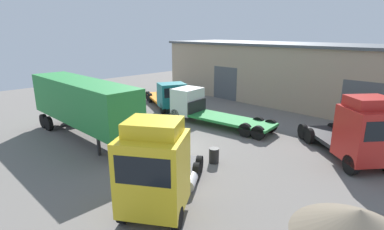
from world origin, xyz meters
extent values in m
plane|color=slate|center=(0.00, 0.00, 0.00)|extent=(60.00, 60.00, 0.00)
cube|color=tan|center=(0.00, 18.21, 2.97)|extent=(31.58, 8.43, 5.93)
cube|color=#474C51|center=(0.00, 18.21, 6.06)|extent=(32.08, 8.93, 0.25)
cube|color=#4C5156|center=(-6.95, 14.03, 1.80)|extent=(3.20, 0.08, 3.60)
cube|color=#4C5156|center=(6.95, 14.03, 1.80)|extent=(3.20, 0.08, 3.60)
cube|color=yellow|center=(5.04, -5.35, 1.98)|extent=(3.41, 3.38, 3.05)
cube|color=yellow|center=(4.93, -5.19, 3.78)|extent=(2.68, 2.56, 0.60)
cube|color=black|center=(5.69, -6.33, 2.59)|extent=(1.79, 1.23, 1.10)
cube|color=#232326|center=(3.36, -2.84, 0.57)|extent=(3.69, 4.14, 0.24)
cylinder|color=#B2B2B7|center=(4.52, -2.78, 0.40)|extent=(1.08, 1.23, 0.56)
cylinder|color=black|center=(6.29, -5.24, 0.45)|extent=(0.75, 0.92, 0.91)
cylinder|color=black|center=(4.46, -6.46, 0.45)|extent=(0.75, 0.92, 0.91)
cylinder|color=black|center=(4.04, -1.88, 0.45)|extent=(0.75, 0.92, 0.91)
cylinder|color=black|center=(2.21, -3.10, 0.45)|extent=(0.75, 0.92, 0.91)
cylinder|color=black|center=(3.54, -1.13, 0.45)|extent=(0.75, 0.92, 0.91)
cylinder|color=black|center=(1.71, -2.35, 0.45)|extent=(0.75, 0.92, 0.91)
cube|color=#28843D|center=(-5.74, -3.07, 2.76)|extent=(11.17, 2.57, 2.82)
cube|color=#232326|center=(-5.74, -3.07, 1.23)|extent=(11.17, 1.82, 0.24)
cube|color=#232326|center=(-2.36, -2.25, 0.56)|extent=(0.16, 0.16, 1.11)
cube|color=#232326|center=(-2.35, -3.85, 0.56)|extent=(0.16, 0.16, 1.11)
cylinder|color=black|center=(-9.52, -1.99, 0.55)|extent=(1.10, 0.31, 1.10)
cylinder|color=black|center=(-9.51, -4.19, 0.55)|extent=(1.10, 0.31, 1.10)
cylinder|color=black|center=(-10.52, -2.00, 0.55)|extent=(1.10, 0.31, 1.10)
cylinder|color=black|center=(-10.51, -4.20, 0.55)|extent=(1.10, 0.31, 1.10)
cube|color=red|center=(9.64, 5.57, 1.99)|extent=(3.44, 3.45, 2.90)
cube|color=red|center=(9.49, 5.69, 3.72)|extent=(2.63, 2.69, 0.60)
cube|color=black|center=(10.55, 4.83, 2.57)|extent=(1.38, 1.68, 1.04)
cube|color=#232326|center=(7.08, 7.65, 0.66)|extent=(4.53, 4.20, 0.24)
cylinder|color=#B2B2B7|center=(8.17, 8.05, 0.49)|extent=(1.21, 1.13, 0.56)
cylinder|color=black|center=(9.42, 4.34, 0.54)|extent=(1.03, 0.91, 1.08)
cylinder|color=black|center=(7.22, 8.95, 0.54)|extent=(1.03, 0.91, 1.08)
cylinder|color=black|center=(5.84, 7.24, 0.54)|extent=(1.03, 0.91, 1.08)
cylinder|color=black|center=(6.53, 9.51, 0.54)|extent=(1.03, 0.91, 1.08)
cylinder|color=black|center=(5.14, 7.80, 0.54)|extent=(1.03, 0.91, 1.08)
cube|color=silver|center=(-4.24, 5.54, 1.61)|extent=(2.18, 2.62, 2.20)
cube|color=black|center=(-5.15, 5.43, 2.01)|extent=(0.33, 2.01, 0.88)
cube|color=#28843D|center=(0.09, 6.08, 0.69)|extent=(7.06, 3.22, 0.20)
cube|color=#232326|center=(-3.21, 5.67, 1.24)|extent=(0.41, 2.40, 1.10)
cylinder|color=black|center=(-4.55, 4.44, 0.51)|extent=(1.05, 0.42, 1.02)
cylinder|color=black|center=(-4.81, 6.53, 0.51)|extent=(1.05, 0.42, 1.02)
cylinder|color=black|center=(2.02, 5.26, 0.51)|extent=(1.05, 0.42, 1.02)
cylinder|color=black|center=(1.76, 7.34, 0.51)|extent=(1.05, 0.42, 1.02)
cylinder|color=black|center=(3.01, 5.38, 0.51)|extent=(1.05, 0.42, 1.02)
cylinder|color=black|center=(2.75, 7.46, 0.51)|extent=(1.05, 0.42, 1.02)
cube|color=#197075|center=(-7.06, 6.25, 1.60)|extent=(2.71, 2.96, 2.20)
cube|color=black|center=(-6.22, 5.88, 2.00)|extent=(0.88, 1.88, 0.88)
cube|color=orange|center=(-10.28, 7.66, 0.68)|extent=(5.66, 4.26, 0.20)
cube|color=#232326|center=(-8.00, 6.66, 1.23)|extent=(1.08, 2.25, 1.10)
cylinder|color=black|center=(-6.23, 7.03, 0.50)|extent=(1.04, 0.68, 1.01)
cylinder|color=black|center=(-7.07, 5.11, 0.50)|extent=(1.04, 0.68, 1.01)
cylinder|color=black|center=(-10.74, 9.02, 0.50)|extent=(1.04, 0.68, 1.01)
cylinder|color=black|center=(-11.59, 7.09, 0.50)|extent=(1.04, 0.68, 1.01)
cylinder|color=black|center=(-11.66, 9.42, 0.50)|extent=(1.04, 0.68, 1.01)
cylinder|color=black|center=(-12.50, 7.50, 0.50)|extent=(1.04, 0.68, 1.01)
cone|color=#665B4C|center=(11.39, -1.01, 0.61)|extent=(4.77, 4.77, 1.22)
cylinder|color=black|center=(3.32, 0.33, 0.44)|extent=(0.58, 0.58, 0.88)
cube|color=black|center=(0.72, -0.14, 0.02)|extent=(0.40, 0.40, 0.04)
cone|color=orange|center=(0.72, -0.14, 0.28)|extent=(0.36, 0.36, 0.55)
camera|label=1|loc=(13.74, -11.91, 7.36)|focal=28.00mm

